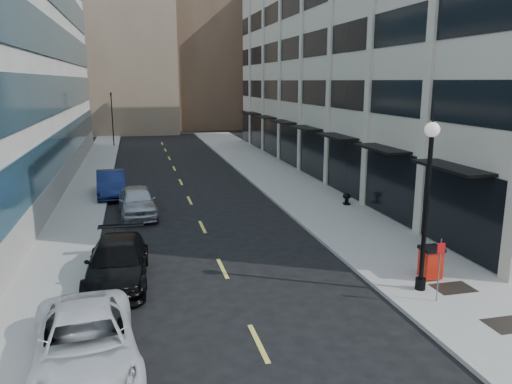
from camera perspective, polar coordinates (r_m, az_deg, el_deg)
name	(u,v)px	position (r m, az deg, el deg)	size (l,w,h in m)	color
ground	(278,383)	(13.32, 2.51, -20.98)	(160.00, 160.00, 0.00)	black
sidewalk_right	(303,193)	(33.24, 5.35, -0.12)	(5.00, 80.00, 0.15)	gray
sidewalk_left	(81,205)	(31.67, -19.37, -1.43)	(3.00, 80.00, 0.15)	gray
building_right	(388,60)	(42.69, 14.87, 14.38)	(15.30, 46.50, 18.25)	#BDB6A0
skyline_tan_near	(123,34)	(78.92, -14.92, 17.02)	(14.00, 18.00, 28.00)	#927B60
skyline_brown	(201,18)	(83.94, -6.31, 19.12)	(12.00, 16.00, 34.00)	brown
skyline_tan_far	(62,58)	(89.37, -21.31, 14.10)	(12.00, 14.00, 22.00)	#927B60
skyline_stone	(272,63)	(79.55, 1.80, 14.49)	(10.00, 14.00, 20.00)	#BDB6A0
grate_mid	(510,324)	(17.41, 27.01, -13.33)	(1.40, 1.00, 0.01)	black
grate_far	(453,288)	(19.39, 21.61, -10.16)	(1.40, 1.00, 0.01)	black
road_centerline	(195,212)	(28.77, -6.95, -2.31)	(0.15, 68.20, 0.01)	#D8CC4C
traffic_signal	(111,96)	(58.71, -16.25, 10.50)	(0.66, 0.66, 6.98)	black
car_white_van	(85,344)	(14.06, -18.91, -16.07)	(2.58, 5.59, 1.55)	silver
car_black_pickup	(117,262)	(19.35, -15.56, -7.77)	(2.19, 5.39, 1.57)	black
car_silver_sedan	(137,201)	(28.42, -13.41, -1.04)	(1.96, 4.87, 1.66)	#9C9FA4
car_blue_sedan	(111,184)	(33.66, -16.23, 0.90)	(1.76, 5.05, 1.66)	#15214F
trash_bin	(431,261)	(19.78, 19.32, -7.50)	(0.76, 0.85, 1.22)	red
lamppost	(427,192)	(17.86, 19.01, 0.03)	(0.50, 0.50, 6.03)	black
sign_post	(440,261)	(17.62, 20.28, -7.38)	(0.26, 0.07, 2.19)	slate
urn_planter	(347,198)	(30.12, 10.34, -0.65)	(0.49, 0.49, 0.68)	black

